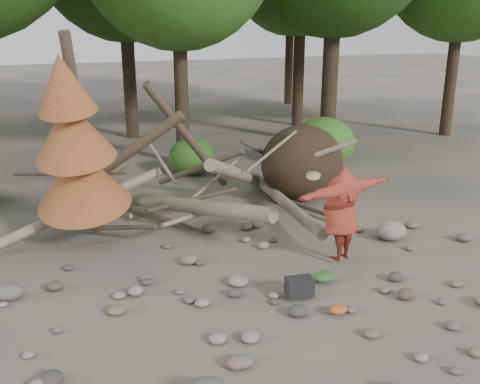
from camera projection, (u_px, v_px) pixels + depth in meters
name	position (u px, v px, depth m)	size (l,w,h in m)	color
ground	(298.00, 288.00, 9.36)	(120.00, 120.00, 0.00)	#514C44
deadfall_pile	(283.00, 167.00, 13.55)	(8.55, 5.24, 3.30)	#332619
dead_conifer	(75.00, 148.00, 10.43)	(2.06, 2.16, 4.35)	#4C3F30
bush_mid	(192.00, 157.00, 16.28)	(1.40, 1.40, 1.12)	#32681E
bush_right	(323.00, 142.00, 17.16)	(2.00, 2.00, 1.60)	#3E7B26
frisbee_thrower	(341.00, 213.00, 10.10)	(2.34, 1.00, 1.93)	maroon
backpack	(299.00, 290.00, 9.00)	(0.45, 0.30, 0.30)	black
cloth_green	(324.00, 279.00, 9.54)	(0.42, 0.35, 0.16)	#2B6127
cloth_orange	(338.00, 312.00, 8.49)	(0.31, 0.25, 0.11)	#B7511F
boulder_mid_right	(391.00, 231.00, 11.44)	(0.66, 0.59, 0.40)	gray
boulder_mid_left	(9.00, 292.00, 8.96)	(0.46, 0.41, 0.27)	#675F57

